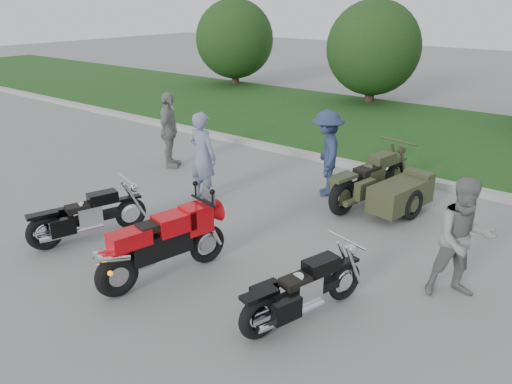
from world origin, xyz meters
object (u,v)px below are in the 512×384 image
Objects in this scene: person_denim at (326,153)px; sportbike_red at (161,243)px; cruiser_sidecar at (387,189)px; person_back at (169,130)px; cruiser_right at (300,293)px; cruiser_left at (84,218)px; person_grey at (463,239)px; person_stripe at (203,156)px.

sportbike_red is at bearing -35.96° from person_denim.
person_denim reaches higher than cruiser_sidecar.
person_denim reaches higher than sportbike_red.
person_back reaches higher than cruiser_sidecar.
cruiser_sidecar is (-0.66, 4.12, 0.06)m from cruiser_right.
cruiser_sidecar reaches higher than cruiser_right.
cruiser_right is 7.02m from person_back.
person_back is at bearing 148.51° from sportbike_red.
cruiser_left is 6.17m from person_grey.
cruiser_left is 2.78m from person_stripe.
person_stripe reaches higher than cruiser_right.
person_stripe is (-3.33, -1.77, 0.47)m from cruiser_sidecar.
sportbike_red is 1.15× the size of person_back.
person_grey is (2.10, -2.22, 0.43)m from cruiser_sidecar.
sportbike_red is at bearing 174.25° from person_grey.
sportbike_red is 1.08× the size of cruiser_right.
person_back reaches higher than sportbike_red.
cruiser_right is 1.07× the size of person_back.
cruiser_left reaches higher than cruiser_right.
person_grey is at bearing 39.36° from cruiser_left.
cruiser_sidecar reaches higher than cruiser_left.
cruiser_left is at bearing 86.12° from person_stripe.
person_stripe is 1.05× the size of person_grey.
person_back is at bearing -23.45° from person_stripe.
cruiser_sidecar is 1.37× the size of person_stripe.
cruiser_left is 1.11× the size of person_denim.
person_grey is (5.43, -0.46, -0.05)m from person_stripe.
person_denim reaches higher than cruiser_left.
cruiser_right is (4.28, 0.36, -0.01)m from cruiser_left.
cruiser_sidecar is 1.51m from person_denim.
cruiser_right is 1.10× the size of person_denim.
person_back is at bearing -113.47° from person_denim.
person_back reaches higher than person_denim.
sportbike_red is at bearing 16.25° from cruiser_left.
sportbike_red is 1.18× the size of person_denim.
person_back is at bearing 134.07° from cruiser_left.
person_grey reaches higher than cruiser_sidecar.
person_stripe is (-3.99, 2.35, 0.53)m from cruiser_right.
sportbike_red reaches higher than cruiser_right.
cruiser_right is 1.14× the size of person_grey.
person_back is (-3.91, 3.80, 0.33)m from sportbike_red.
sportbike_red is 1.22× the size of person_grey.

